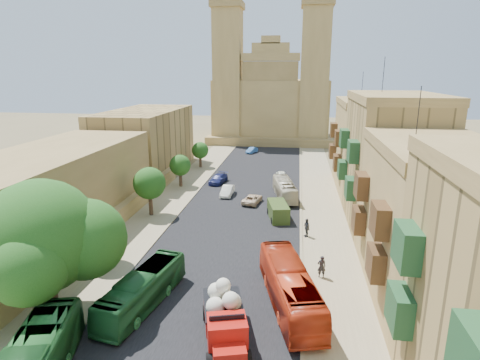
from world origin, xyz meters
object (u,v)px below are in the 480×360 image
(red_truck, at_px, (225,317))
(street_tree_a, at_px, (99,225))
(street_tree_b, at_px, (149,183))
(bus_cream_east, at_px, (285,189))
(church, at_px, (272,100))
(street_tree_d, at_px, (200,150))
(bus_red_east, at_px, (290,287))
(car_blue_a, at_px, (159,262))
(pedestrian_a, at_px, (322,267))
(ficus_tree, at_px, (43,240))
(car_white_a, at_px, (227,191))
(car_cream, at_px, (252,199))
(car_dkblue, at_px, (218,179))
(car_white_b, at_px, (281,175))
(pedestrian_c, at_px, (307,228))
(car_blue_b, at_px, (252,150))
(bus_green_north, at_px, (143,290))
(street_tree_c, at_px, (180,165))
(olive_pickup, at_px, (278,211))

(red_truck, bearing_deg, street_tree_a, 144.85)
(street_tree_b, relative_size, bus_cream_east, 0.65)
(church, height_order, street_tree_b, church)
(street_tree_b, height_order, street_tree_d, street_tree_b)
(bus_red_east, relative_size, car_blue_a, 3.21)
(car_blue_a, bearing_deg, bus_cream_east, 85.26)
(street_tree_b, xyz_separation_m, pedestrian_a, (18.54, -11.92, -2.83))
(ficus_tree, relative_size, car_blue_a, 2.89)
(car_white_a, relative_size, car_cream, 0.98)
(car_blue_a, bearing_deg, street_tree_d, 118.45)
(street_tree_a, distance_m, car_dkblue, 27.06)
(car_white_b, bearing_deg, car_blue_a, 65.60)
(pedestrian_c, bearing_deg, car_white_b, 164.48)
(red_truck, height_order, car_blue_b, red_truck)
(bus_cream_east, bearing_deg, pedestrian_a, 89.04)
(bus_cream_east, distance_m, car_blue_a, 23.03)
(car_blue_b, bearing_deg, car_blue_a, -72.45)
(car_blue_b, bearing_deg, pedestrian_c, -56.14)
(church, relative_size, pedestrian_c, 19.11)
(car_blue_a, bearing_deg, street_tree_a, -161.82)
(church, distance_m, bus_green_north, 73.01)
(bus_green_north, xyz_separation_m, car_blue_a, (-0.86, 5.62, -0.71))
(street_tree_a, height_order, street_tree_c, street_tree_a)
(street_tree_d, relative_size, bus_red_east, 0.41)
(street_tree_a, bearing_deg, ficus_tree, -85.82)
(street_tree_c, relative_size, pedestrian_c, 2.42)
(olive_pickup, bearing_deg, church, 94.74)
(car_cream, distance_m, pedestrian_c, 11.67)
(pedestrian_a, xyz_separation_m, pedestrian_c, (-1.04, 8.12, 0.02))
(car_blue_b, bearing_deg, car_white_b, -50.63)
(street_tree_d, bearing_deg, pedestrian_a, -62.70)
(bus_green_north, distance_m, bus_cream_east, 27.93)
(ficus_tree, height_order, bus_green_north, ficus_tree)
(olive_pickup, distance_m, car_white_b, 17.53)
(street_tree_b, distance_m, street_tree_c, 12.02)
(bus_green_north, height_order, bus_cream_east, bus_green_north)
(olive_pickup, distance_m, bus_green_north, 20.51)
(bus_cream_east, xyz_separation_m, pedestrian_c, (2.59, -12.46, -0.24))
(bus_green_north, relative_size, car_white_b, 2.54)
(street_tree_a, distance_m, car_blue_a, 5.89)
(street_tree_a, height_order, car_cream, street_tree_a)
(car_cream, relative_size, car_blue_b, 1.16)
(car_white_a, relative_size, car_blue_b, 1.14)
(car_blue_a, bearing_deg, street_tree_b, 133.23)
(street_tree_d, height_order, pedestrian_a, street_tree_d)
(car_blue_a, xyz_separation_m, car_white_b, (8.92, 30.58, 0.05))
(olive_pickup, height_order, bus_cream_east, bus_cream_east)
(church, relative_size, car_cream, 9.21)
(bus_cream_east, relative_size, car_blue_a, 2.60)
(street_tree_a, relative_size, car_white_a, 1.32)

